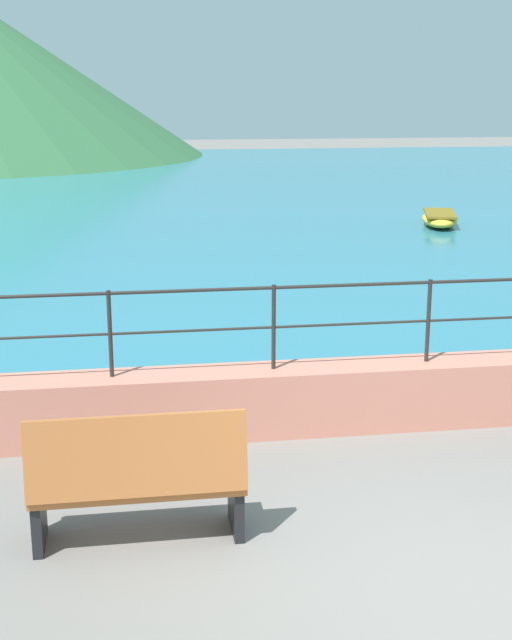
# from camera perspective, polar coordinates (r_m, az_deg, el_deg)

# --- Properties ---
(ground_plane) EXTENTS (120.00, 120.00, 0.00)m
(ground_plane) POSITION_cam_1_polar(r_m,az_deg,el_deg) (6.74, 13.47, -16.98)
(ground_plane) COLOR slate
(promenade_wall) EXTENTS (20.00, 0.56, 0.70)m
(promenade_wall) POSITION_cam_1_polar(r_m,az_deg,el_deg) (9.32, 6.24, -5.01)
(promenade_wall) COLOR tan
(promenade_wall) RESTS_ON ground
(railing) EXTENTS (18.44, 0.04, 0.90)m
(railing) POSITION_cam_1_polar(r_m,az_deg,el_deg) (9.04, 6.41, 0.77)
(railing) COLOR #282623
(railing) RESTS_ON promenade_wall
(lake_water) EXTENTS (64.00, 44.32, 0.06)m
(lake_water) POSITION_cam_1_polar(r_m,az_deg,el_deg) (31.37, -4.57, 8.51)
(lake_water) COLOR teal
(lake_water) RESTS_ON ground
(bench_main) EXTENTS (1.70, 0.55, 1.13)m
(bench_main) POSITION_cam_1_polar(r_m,az_deg,el_deg) (6.95, -7.83, -10.41)
(bench_main) COLOR #B76633
(bench_main) RESTS_ON ground
(boat_4) EXTENTS (1.52, 2.46, 0.36)m
(boat_4) POSITION_cam_1_polar(r_m,az_deg,el_deg) (23.41, 12.07, 6.60)
(boat_4) COLOR gold
(boat_4) RESTS_ON lake_water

